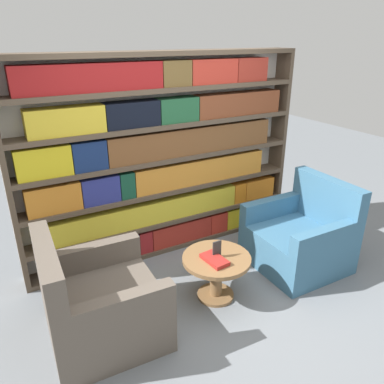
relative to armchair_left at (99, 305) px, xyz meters
name	(u,v)px	position (x,y,z in m)	size (l,w,h in m)	color
ground_plane	(228,307)	(1.14, -0.24, -0.31)	(14.00, 14.00, 0.00)	slate
bookshelf	(164,159)	(1.13, 1.07, 0.79)	(3.26, 0.30, 2.23)	silver
armchair_left	(99,305)	(0.00, 0.00, 0.00)	(0.94, 0.96, 0.95)	brown
armchair_right	(300,238)	(2.26, 0.00, 0.00)	(0.92, 0.94, 0.95)	#386684
coffee_table	(216,268)	(1.13, -0.05, 0.01)	(0.65, 0.65, 0.45)	brown
table_sign	(217,250)	(1.13, -0.05, 0.21)	(0.09, 0.06, 0.17)	black
stray_book	(215,260)	(1.07, -0.10, 0.16)	(0.18, 0.29, 0.04)	maroon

